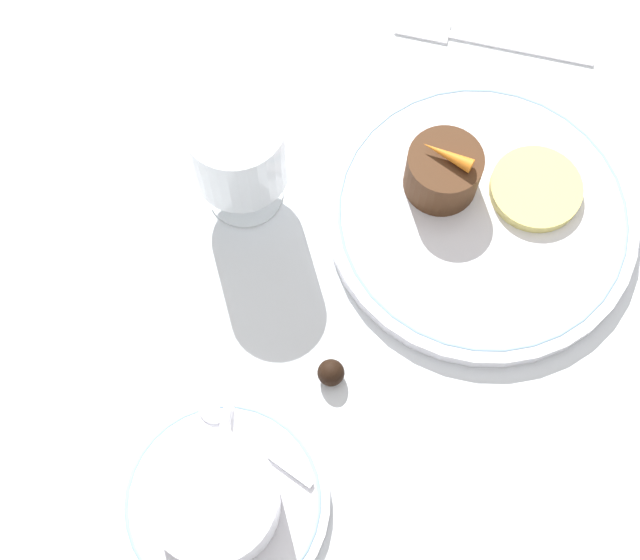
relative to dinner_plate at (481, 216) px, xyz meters
The scene contains 11 objects.
ground_plane 0.03m from the dinner_plate, 116.76° to the left, with size 3.00×3.00×0.00m, color white.
dinner_plate is the anchor object (origin of this frame).
saucer 0.32m from the dinner_plate, 145.38° to the left, with size 0.16×0.16×0.01m.
coffee_cup 0.32m from the dinner_plate, 145.40° to the left, with size 0.12×0.09×0.06m.
spoon 0.27m from the dinner_plate, 140.49° to the left, with size 0.06×0.10×0.00m.
wine_glass 0.21m from the dinner_plate, 89.98° to the left, with size 0.08×0.08×0.12m.
fork 0.19m from the dinner_plate, ahead, with size 0.04×0.19×0.01m.
dessert_cake 0.05m from the dinner_plate, 58.68° to the left, with size 0.06×0.06×0.04m.
carrot_garnish 0.07m from the dinner_plate, 58.68° to the left, with size 0.03×0.04×0.01m.
pineapple_slice 0.05m from the dinner_plate, 59.44° to the right, with size 0.08×0.08×0.01m.
chocolate_truffle 0.19m from the dinner_plate, 143.97° to the left, with size 0.02×0.02×0.02m.
Camera 1 is at (-0.33, 0.07, 0.69)m, focal length 50.00 mm.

